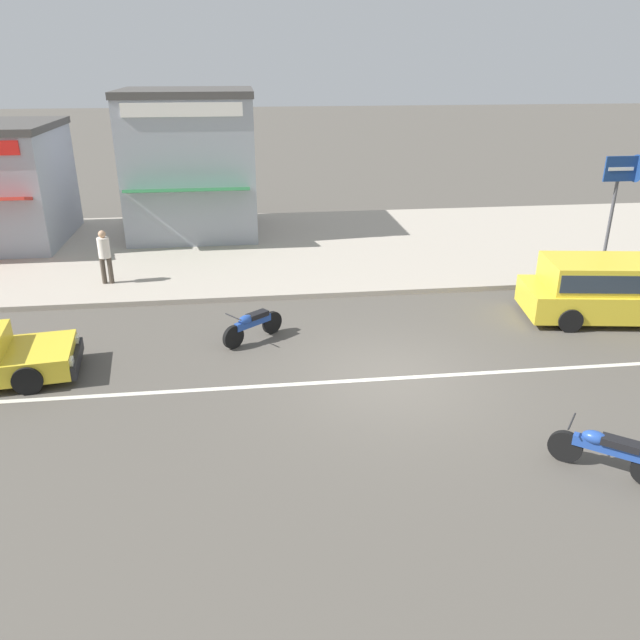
{
  "coord_description": "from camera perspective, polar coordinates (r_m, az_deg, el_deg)",
  "views": [
    {
      "loc": [
        -2.99,
        -11.4,
        6.27
      ],
      "look_at": [
        -1.39,
        1.47,
        0.8
      ],
      "focal_mm": 35.0,
      "sensor_mm": 36.0,
      "label": 1
    }
  ],
  "objects": [
    {
      "name": "pedestrian_mid_kerb",
      "position": [
        19.12,
        -19.1,
        5.81
      ],
      "size": [
        0.34,
        0.34,
        1.59
      ],
      "color": "#4C4238",
      "rests_on": "kerb_strip"
    },
    {
      "name": "motorcycle_1",
      "position": [
        11.26,
        24.72,
        -10.78
      ],
      "size": [
        1.5,
        1.22,
        0.8
      ],
      "color": "black",
      "rests_on": "ground"
    },
    {
      "name": "shopfront_mid_block",
      "position": [
        23.93,
        -11.68,
        13.87
      ],
      "size": [
        4.65,
        5.04,
        5.11
      ],
      "color": "#999EA8",
      "rests_on": "kerb_strip"
    },
    {
      "name": "motorcycle_2",
      "position": [
        14.89,
        -6.2,
        -0.41
      ],
      "size": [
        1.44,
        1.18,
        0.8
      ],
      "color": "black",
      "rests_on": "ground"
    },
    {
      "name": "minivan_yellow_0",
      "position": [
        17.62,
        25.15,
        2.71
      ],
      "size": [
        4.91,
        2.52,
        1.56
      ],
      "color": "yellow",
      "rests_on": "ground"
    },
    {
      "name": "lane_centre_stripe",
      "position": [
        13.34,
        6.75,
        -5.31
      ],
      "size": [
        50.4,
        0.14,
        0.01
      ],
      "primitive_type": "cube",
      "color": "silver",
      "rests_on": "ground"
    },
    {
      "name": "arrow_signboard",
      "position": [
        20.97,
        26.91,
        11.82
      ],
      "size": [
        1.34,
        0.8,
        3.53
      ],
      "color": "#4C4C51",
      "rests_on": "kerb_strip"
    },
    {
      "name": "ground_plane",
      "position": [
        13.34,
        6.75,
        -5.33
      ],
      "size": [
        160.0,
        160.0,
        0.0
      ],
      "primitive_type": "plane",
      "color": "#544F47"
    },
    {
      "name": "kerb_strip",
      "position": [
        22.39,
        0.88,
        6.8
      ],
      "size": [
        68.0,
        10.0,
        0.15
      ],
      "primitive_type": "cube",
      "color": "#ADA393",
      "rests_on": "ground"
    }
  ]
}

